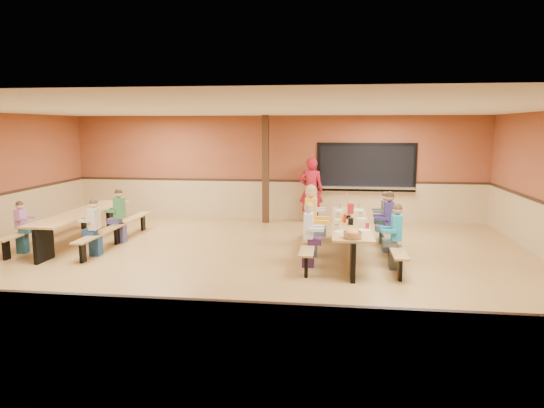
# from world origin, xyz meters

# --- Properties ---
(ground) EXTENTS (12.00, 12.00, 0.00)m
(ground) POSITION_xyz_m (0.00, 0.00, 0.00)
(ground) COLOR olive
(ground) RESTS_ON ground
(room_envelope) EXTENTS (12.04, 10.04, 3.02)m
(room_envelope) POSITION_xyz_m (0.00, 0.00, 0.69)
(room_envelope) COLOR brown
(room_envelope) RESTS_ON ground
(kitchen_pass_through) EXTENTS (2.78, 0.28, 1.38)m
(kitchen_pass_through) POSITION_xyz_m (2.60, 4.96, 1.49)
(kitchen_pass_through) COLOR black
(kitchen_pass_through) RESTS_ON ground
(structural_post) EXTENTS (0.18, 0.18, 3.00)m
(structural_post) POSITION_xyz_m (-0.20, 4.40, 1.50)
(structural_post) COLOR #331E11
(structural_post) RESTS_ON ground
(cafeteria_table_main) EXTENTS (1.91, 3.70, 0.74)m
(cafeteria_table_main) POSITION_xyz_m (2.05, 1.03, 0.53)
(cafeteria_table_main) COLOR #AC8444
(cafeteria_table_main) RESTS_ON ground
(cafeteria_table_second) EXTENTS (1.91, 3.70, 0.74)m
(cafeteria_table_second) POSITION_xyz_m (-4.07, 1.40, 0.53)
(cafeteria_table_second) COLOR #AC8444
(cafeteria_table_second) RESTS_ON ground
(seated_child_white_left) EXTENTS (0.38, 0.31, 1.24)m
(seated_child_white_left) POSITION_xyz_m (1.23, 0.13, 0.62)
(seated_child_white_left) COLOR silver
(seated_child_white_left) RESTS_ON ground
(seated_adult_yellow) EXTENTS (0.49, 0.40, 1.47)m
(seated_adult_yellow) POSITION_xyz_m (1.23, 0.94, 0.73)
(seated_adult_yellow) COLOR #F4A820
(seated_adult_yellow) RESTS_ON ground
(seated_child_grey_left) EXTENTS (0.36, 0.30, 1.19)m
(seated_child_grey_left) POSITION_xyz_m (1.23, 2.25, 0.60)
(seated_child_grey_left) COLOR silver
(seated_child_grey_left) RESTS_ON ground
(seated_child_teal_right) EXTENTS (0.38, 0.31, 1.24)m
(seated_child_teal_right) POSITION_xyz_m (2.88, 0.17, 0.62)
(seated_child_teal_right) COLOR teal
(seated_child_teal_right) RESTS_ON ground
(seated_child_navy_right) EXTENTS (0.41, 0.34, 1.29)m
(seated_child_navy_right) POSITION_xyz_m (2.88, 1.47, 0.65)
(seated_child_navy_right) COLOR navy
(seated_child_navy_right) RESTS_ON ground
(seated_child_char_right) EXTENTS (0.36, 0.29, 1.18)m
(seated_child_char_right) POSITION_xyz_m (2.88, 2.30, 0.59)
(seated_child_char_right) COLOR #50585A
(seated_child_char_right) RESTS_ON ground
(seated_child_purple_sec) EXTENTS (0.32, 0.26, 1.11)m
(seated_child_purple_sec) POSITION_xyz_m (-4.89, 0.37, 0.55)
(seated_child_purple_sec) COLOR #9E6294
(seated_child_purple_sec) RESTS_ON ground
(seated_child_green_sec) EXTENTS (0.39, 0.32, 1.24)m
(seated_child_green_sec) POSITION_xyz_m (-3.24, 1.59, 0.62)
(seated_child_green_sec) COLOR #3A7545
(seated_child_green_sec) RESTS_ON ground
(seated_child_tan_sec) EXTENTS (0.36, 0.29, 1.18)m
(seated_child_tan_sec) POSITION_xyz_m (-3.24, 0.39, 0.59)
(seated_child_tan_sec) COLOR #B1A98F
(seated_child_tan_sec) RESTS_ON ground
(standing_woman) EXTENTS (0.69, 0.47, 1.85)m
(standing_woman) POSITION_xyz_m (1.07, 4.55, 0.92)
(standing_woman) COLOR #A41220
(standing_woman) RESTS_ON ground
(punch_pitcher) EXTENTS (0.16, 0.16, 0.22)m
(punch_pitcher) POSITION_xyz_m (2.08, 1.94, 0.85)
(punch_pitcher) COLOR #B11720
(punch_pitcher) RESTS_ON cafeteria_table_main
(chip_bowl) EXTENTS (0.32, 0.32, 0.15)m
(chip_bowl) POSITION_xyz_m (2.03, -0.57, 0.81)
(chip_bowl) COLOR #FFA128
(chip_bowl) RESTS_ON cafeteria_table_main
(napkin_dispenser) EXTENTS (0.10, 0.14, 0.13)m
(napkin_dispenser) POSITION_xyz_m (2.04, 0.69, 0.80)
(napkin_dispenser) COLOR black
(napkin_dispenser) RESTS_ON cafeteria_table_main
(condiment_mustard) EXTENTS (0.06, 0.06, 0.17)m
(condiment_mustard) POSITION_xyz_m (1.88, 0.93, 0.82)
(condiment_mustard) COLOR yellow
(condiment_mustard) RESTS_ON cafeteria_table_main
(condiment_ketchup) EXTENTS (0.06, 0.06, 0.17)m
(condiment_ketchup) POSITION_xyz_m (1.93, 0.86, 0.82)
(condiment_ketchup) COLOR #B2140F
(condiment_ketchup) RESTS_ON cafeteria_table_main
(table_paddle) EXTENTS (0.16, 0.16, 0.56)m
(table_paddle) POSITION_xyz_m (1.99, 1.37, 0.88)
(table_paddle) COLOR black
(table_paddle) RESTS_ON cafeteria_table_main
(place_settings) EXTENTS (0.65, 3.30, 0.11)m
(place_settings) POSITION_xyz_m (2.05, 1.03, 0.80)
(place_settings) COLOR beige
(place_settings) RESTS_ON cafeteria_table_main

